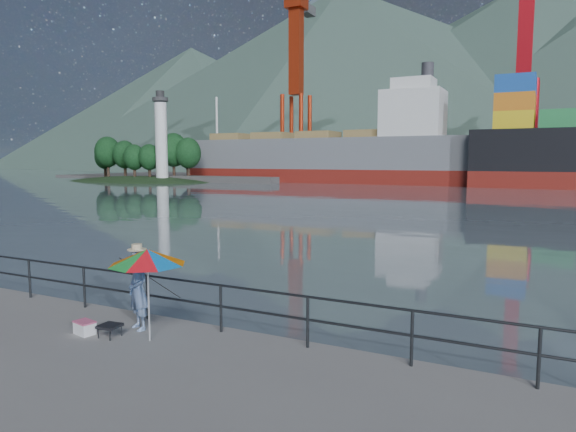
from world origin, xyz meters
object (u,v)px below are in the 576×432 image
(beach_umbrella, at_px, (147,257))
(fisherman, at_px, (138,290))
(cooler_bag, at_px, (85,328))
(bulk_carrier, at_px, (330,156))

(beach_umbrella, bearing_deg, fisherman, 146.64)
(cooler_bag, bearing_deg, bulk_carrier, 120.55)
(fisherman, height_order, cooler_bag, fisherman)
(fisherman, relative_size, beach_umbrella, 0.91)
(beach_umbrella, xyz_separation_m, bulk_carrier, (-25.38, 72.19, 2.46))
(fisherman, xyz_separation_m, bulk_carrier, (-24.69, 71.74, 3.31))
(fisherman, xyz_separation_m, cooler_bag, (-0.79, -0.76, -0.73))
(fisherman, height_order, bulk_carrier, bulk_carrier)
(beach_umbrella, distance_m, bulk_carrier, 76.56)
(fisherman, height_order, beach_umbrella, beach_umbrella)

